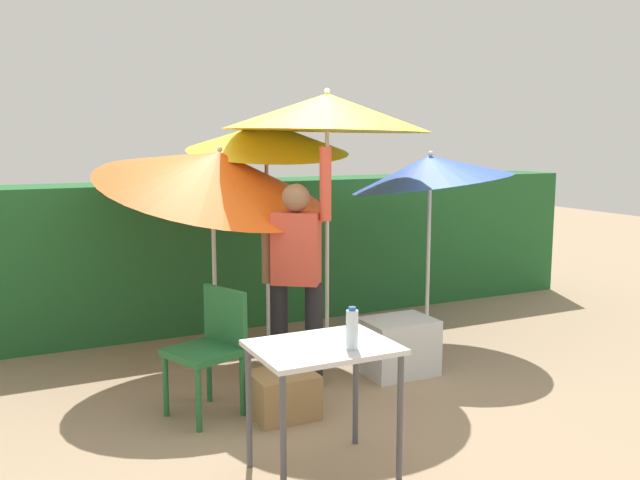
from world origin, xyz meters
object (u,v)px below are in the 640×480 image
at_px(bottle_water, 352,329).
at_px(person_vendor, 296,269).
at_px(cooler_box, 398,346).
at_px(folding_table, 323,361).
at_px(umbrella_yellow, 268,137).
at_px(crate_cardboard, 283,395).
at_px(umbrella_navy, 327,113).
at_px(chair_plastic, 211,344).
at_px(umbrella_orange, 430,170).
at_px(umbrella_rainbow, 216,172).

bearing_deg(bottle_water, person_vendor, 77.36).
height_order(cooler_box, folding_table, folding_table).
bearing_deg(person_vendor, umbrella_yellow, 78.53).
distance_m(person_vendor, crate_cardboard, 1.00).
height_order(umbrella_yellow, umbrella_navy, umbrella_navy).
height_order(chair_plastic, bottle_water, bottle_water).
bearing_deg(person_vendor, umbrella_orange, 21.02).
relative_size(crate_cardboard, folding_table, 0.55).
distance_m(person_vendor, chair_plastic, 0.92).
xyz_separation_m(umbrella_navy, bottle_water, (-0.87, -2.05, -1.26)).
bearing_deg(umbrella_yellow, umbrella_orange, -18.66).
height_order(umbrella_rainbow, folding_table, umbrella_rainbow).
bearing_deg(bottle_water, umbrella_rainbow, 90.65).
bearing_deg(folding_table, cooler_box, 43.75).
xyz_separation_m(umbrella_yellow, bottle_water, (-0.58, -2.68, -1.06)).
relative_size(umbrella_rainbow, folding_table, 2.72).
relative_size(umbrella_orange, bottle_water, 8.01).
bearing_deg(folding_table, umbrella_rainbow, 87.77).
xyz_separation_m(umbrella_rainbow, chair_plastic, (-0.40, -1.08, -1.15)).
xyz_separation_m(folding_table, bottle_water, (0.11, -0.14, 0.21)).
distance_m(umbrella_orange, chair_plastic, 2.86).
distance_m(umbrella_yellow, bottle_water, 2.94).
xyz_separation_m(chair_plastic, folding_table, (0.31, -1.14, 0.17)).
bearing_deg(chair_plastic, umbrella_navy, 30.69).
relative_size(cooler_box, crate_cardboard, 1.32).
distance_m(umbrella_orange, bottle_water, 3.08).
relative_size(umbrella_yellow, umbrella_navy, 0.93).
height_order(umbrella_rainbow, crate_cardboard, umbrella_rainbow).
distance_m(umbrella_rainbow, chair_plastic, 1.63).
bearing_deg(umbrella_rainbow, chair_plastic, -110.37).
relative_size(umbrella_rainbow, chair_plastic, 2.44).
height_order(umbrella_yellow, bottle_water, umbrella_yellow).
height_order(person_vendor, bottle_water, person_vendor).
xyz_separation_m(crate_cardboard, folding_table, (-0.12, -0.87, 0.52)).
distance_m(umbrella_orange, umbrella_navy, 1.29).
distance_m(person_vendor, cooler_box, 1.12).
height_order(cooler_box, crate_cardboard, cooler_box).
height_order(chair_plastic, cooler_box, chair_plastic).
xyz_separation_m(umbrella_navy, folding_table, (-0.98, -1.91, -1.47)).
distance_m(umbrella_yellow, cooler_box, 2.23).
relative_size(folding_table, bottle_water, 3.33).
bearing_deg(cooler_box, umbrella_yellow, 116.28).
xyz_separation_m(umbrella_yellow, person_vendor, (-0.23, -1.15, -1.01)).
height_order(umbrella_yellow, folding_table, umbrella_yellow).
relative_size(crate_cardboard, bottle_water, 1.82).
relative_size(umbrella_navy, person_vendor, 1.26).
xyz_separation_m(umbrella_rainbow, person_vendor, (0.37, -0.82, -0.72)).
bearing_deg(cooler_box, folding_table, -136.25).
relative_size(umbrella_rainbow, umbrella_yellow, 0.99).
relative_size(umbrella_rainbow, umbrella_navy, 0.92).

